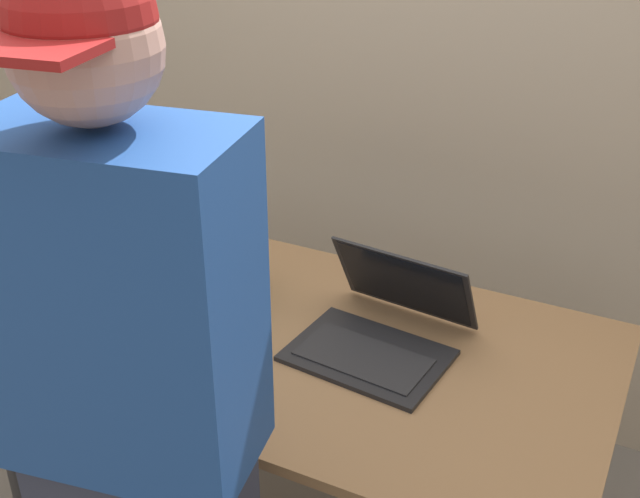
# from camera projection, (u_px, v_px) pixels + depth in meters

# --- Properties ---
(desk) EXTENTS (1.45, 0.82, 0.75)m
(desk) POSITION_uv_depth(u_px,v_px,m) (306.00, 378.00, 1.98)
(desk) COLOR olive
(desk) RESTS_ON ground
(laptop) EXTENTS (0.39, 0.39, 0.21)m
(laptop) POSITION_uv_depth(u_px,v_px,m) (382.00, 328.00, 1.87)
(laptop) COLOR black
(laptop) RESTS_ON desk
(beer_bottle_dark) EXTENTS (0.07, 0.07, 0.32)m
(beer_bottle_dark) POSITION_uv_depth(u_px,v_px,m) (244.00, 251.00, 2.05)
(beer_bottle_dark) COLOR #1E5123
(beer_bottle_dark) RESTS_ON desk
(beer_bottle_brown) EXTENTS (0.08, 0.08, 0.27)m
(beer_bottle_brown) POSITION_uv_depth(u_px,v_px,m) (188.00, 265.00, 2.02)
(beer_bottle_brown) COLOR #472B14
(beer_bottle_brown) RESTS_ON desk
(beer_bottle_amber) EXTENTS (0.07, 0.07, 0.32)m
(beer_bottle_amber) POSITION_uv_depth(u_px,v_px,m) (230.00, 275.00, 1.95)
(beer_bottle_amber) COLOR #333333
(beer_bottle_amber) RESTS_ON desk
(person_figure) EXTENTS (0.43, 0.33, 1.72)m
(person_figure) POSITION_uv_depth(u_px,v_px,m) (143.00, 465.00, 1.34)
(person_figure) COLOR #2D3347
(person_figure) RESTS_ON ground
(coffee_mug) EXTENTS (0.12, 0.09, 0.10)m
(coffee_mug) POSITION_uv_depth(u_px,v_px,m) (157.00, 230.00, 2.32)
(coffee_mug) COLOR #19598C
(coffee_mug) RESTS_ON desk
(back_wall) EXTENTS (6.00, 0.10, 2.60)m
(back_wall) POSITION_uv_depth(u_px,v_px,m) (444.00, 28.00, 2.39)
(back_wall) COLOR tan
(back_wall) RESTS_ON ground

